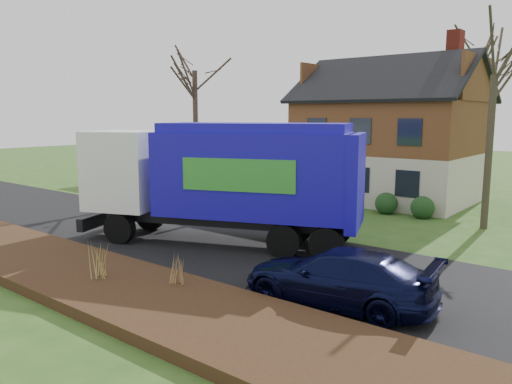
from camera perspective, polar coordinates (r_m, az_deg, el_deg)
The scene contains 13 objects.
ground at distance 19.66m, azimuth -7.67°, elevation -5.43°, with size 120.00×120.00×0.00m, color #2B501A.
road at distance 19.66m, azimuth -7.67°, elevation -5.41°, with size 80.00×7.00×0.02m, color black.
mulch_verge at distance 16.55m, azimuth -21.16°, elevation -8.16°, with size 80.00×3.50×0.30m, color black.
main_house at distance 29.73m, azimuth 14.17°, elevation 7.04°, with size 12.95×8.95×9.26m.
ranch_house at distance 36.86m, azimuth -6.08°, elevation 4.09°, with size 9.80×8.20×3.70m.
garbage_truck at distance 18.50m, azimuth -3.45°, elevation 1.96°, with size 10.85×6.49×4.52m.
silver_sedan at distance 25.41m, azimuth -4.46°, elevation -0.49°, with size 1.52×4.35×1.43m, color #A9ADB1.
navy_wagon at distance 13.04m, azimuth 9.34°, elevation -9.57°, with size 2.03×4.99×1.45m, color black.
tree_front_west at distance 30.75m, azimuth -7.07°, elevation 15.62°, with size 3.47×3.47×10.30m.
tree_front_east at distance 23.15m, azimuth 25.77°, elevation 14.57°, with size 3.31×3.31×9.20m.
tree_back at distance 36.73m, azimuth 24.12°, elevation 16.40°, with size 3.84×3.84×12.16m.
grass_clump_mid at distance 14.70m, azimuth -17.52°, elevation -7.37°, with size 0.37×0.30×1.03m.
grass_clump_east at distance 13.64m, azimuth -9.09°, elevation -8.62°, with size 0.36×0.30×0.90m.
Camera 1 is at (13.81, -13.14, 4.81)m, focal length 35.00 mm.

